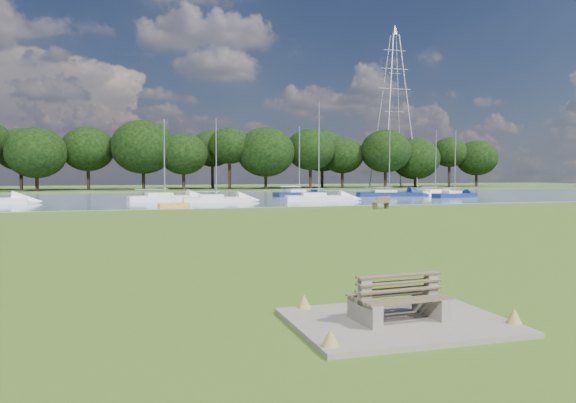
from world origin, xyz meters
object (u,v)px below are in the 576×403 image
object	(u,v)px
pylon	(394,87)
sailboat_7	(389,193)
kayak	(174,205)
sailboat_0	(318,196)
sailboat_2	(299,192)
sailboat_3	(164,196)
bench_pair	(399,300)
riverbank_bench	(382,203)
sailboat_9	(454,194)
sailboat_6	(216,198)
sailboat_5	(435,192)

from	to	relation	value
pylon	sailboat_7	bearing A→B (deg)	-118.25
kayak	sailboat_7	xyz separation A→B (m)	(26.87, 12.69, 0.33)
sailboat_0	pylon	bearing A→B (deg)	61.18
sailboat_0	sailboat_2	xyz separation A→B (m)	(1.38, 10.70, -0.03)
sailboat_3	bench_pair	bearing A→B (deg)	-97.30
bench_pair	sailboat_3	bearing A→B (deg)	87.41
riverbank_bench	kayak	distance (m)	17.71
sailboat_9	sailboat_7	bearing A→B (deg)	126.60
bench_pair	riverbank_bench	size ratio (longest dim) A/B	1.07
riverbank_bench	sailboat_7	world-z (taller)	sailboat_7
pylon	sailboat_2	xyz separation A→B (m)	(-27.81, -29.26, -18.08)
bench_pair	pylon	distance (m)	96.24
pylon	bench_pair	bearing A→B (deg)	-117.28
riverbank_bench	sailboat_6	distance (m)	17.46
pylon	sailboat_6	size ratio (longest dim) A/B	3.65
sailboat_6	kayak	bearing A→B (deg)	-129.24
kayak	sailboat_9	world-z (taller)	sailboat_9
sailboat_0	sailboat_5	xyz separation A→B (m)	(18.65, 8.36, -0.07)
sailboat_2	sailboat_5	bearing A→B (deg)	-20.60
riverbank_bench	sailboat_0	distance (m)	12.61
pylon	sailboat_0	xyz separation A→B (m)	(-29.18, -39.96, -18.05)
kayak	sailboat_7	size ratio (longest dim) A/B	0.29
sailboat_5	sailboat_2	bearing A→B (deg)	157.50
sailboat_0	sailboat_7	xyz separation A→B (m)	(11.94, 7.86, -0.07)
bench_pair	sailboat_6	distance (m)	44.85
sailboat_6	sailboat_7	size ratio (longest dim) A/B	0.87
sailboat_3	sailboat_9	size ratio (longest dim) A/B	1.07
kayak	sailboat_2	distance (m)	22.52
sailboat_5	sailboat_6	bearing A→B (deg)	-179.93
sailboat_3	sailboat_6	xyz separation A→B (m)	(4.70, -3.57, -0.05)
bench_pair	sailboat_5	distance (m)	61.82
sailboat_3	sailboat_7	world-z (taller)	sailboat_7
sailboat_3	sailboat_5	size ratio (longest dim) A/B	1.02
sailboat_5	sailboat_0	bearing A→B (deg)	-170.64
bench_pair	sailboat_0	size ratio (longest dim) A/B	0.19
pylon	sailboat_6	xyz separation A→B (m)	(-39.59, -39.30, -18.13)
pylon	sailboat_7	distance (m)	40.69
sailboat_0	sailboat_3	xyz separation A→B (m)	(-15.10, 4.22, -0.03)
pylon	sailboat_2	bearing A→B (deg)	-133.54
pylon	sailboat_9	distance (m)	43.05
sailboat_6	sailboat_9	bearing A→B (deg)	4.33
sailboat_7	sailboat_6	bearing A→B (deg)	-152.02
riverbank_bench	sailboat_0	xyz separation A→B (m)	(-0.99, 12.57, 0.06)
bench_pair	sailboat_2	world-z (taller)	sailboat_2
sailboat_0	sailboat_5	bearing A→B (deg)	31.48
kayak	sailboat_6	size ratio (longest dim) A/B	0.33
kayak	pylon	distance (m)	65.51
riverbank_bench	pylon	bearing A→B (deg)	37.37
pylon	sailboat_9	world-z (taller)	pylon
sailboat_0	sailboat_3	size ratio (longest dim) A/B	1.21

